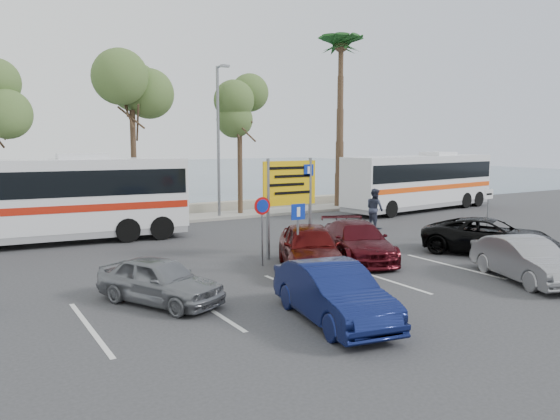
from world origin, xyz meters
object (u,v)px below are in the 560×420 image
street_lamp_right (219,134)px  car_silver_a (160,280)px  coach_bus_right (420,183)px  suv_black (490,236)px  car_maroon (358,241)px  coach_bus_left (38,203)px  pedestrian_far (375,209)px  car_silver_b (526,260)px  car_red (310,247)px  direction_sign (290,190)px  car_blue (333,293)px

street_lamp_right → car_silver_a: (-8.00, -13.53, -3.98)m
coach_bus_right → suv_black: 13.17m
street_lamp_right → car_maroon: 12.65m
street_lamp_right → coach_bus_left: (-9.50, -3.02, -2.88)m
street_lamp_right → pedestrian_far: (4.94, -7.02, -3.62)m
coach_bus_left → car_maroon: bearing=-44.1°
car_silver_b → pedestrian_far: size_ratio=2.04×
car_silver_b → car_maroon: bearing=135.4°
coach_bus_left → coach_bus_right: (21.50, -0.00, -0.07)m
pedestrian_far → car_red: bearing=130.9°
coach_bus_left → car_silver_a: size_ratio=3.34×
direction_sign → suv_black: (6.60, -3.55, -1.76)m
car_silver_b → car_silver_a: bearing=-179.1°
street_lamp_right → coach_bus_left: street_lamp_right is taller
car_red → car_silver_b: bearing=-17.4°
car_red → pedestrian_far: pedestrian_far is taller
car_silver_a → car_silver_b: bearing=-45.6°
car_maroon → coach_bus_right: bearing=58.1°
coach_bus_right → car_red: size_ratio=2.58×
direction_sign → car_maroon: size_ratio=0.78×
coach_bus_right → car_silver_b: bearing=-125.0°
street_lamp_right → pedestrian_far: street_lamp_right is taller
coach_bus_right → suv_black: (-7.40, -10.85, -0.97)m
car_silver_a → car_red: (5.40, 1.00, 0.15)m
street_lamp_right → car_silver_a: size_ratio=2.22×
car_maroon → car_blue: bearing=-112.1°
coach_bus_left → coach_bus_right: coach_bus_left is taller
suv_black → coach_bus_left: bearing=113.1°
car_red → car_silver_a: bearing=-143.8°
coach_bus_right → pedestrian_far: size_ratio=5.94×
coach_bus_right → suv_black: bearing=-124.3°
car_silver_a → car_blue: (3.00, -3.48, 0.07)m
coach_bus_right → car_silver_a: coach_bus_right is taller
car_silver_b → pedestrian_far: 10.37m
suv_black → car_red: bearing=140.1°
direction_sign → car_red: (-0.60, -2.21, -1.66)m
car_silver_a → pedestrian_far: (12.94, 6.52, 0.36)m
suv_black → car_blue: bearing=168.8°
coach_bus_left → pedestrian_far: 15.00m
direction_sign → coach_bus_left: bearing=135.8°
car_red → pedestrian_far: size_ratio=2.30×
pedestrian_far → car_silver_b: bearing=169.4°
car_maroon → car_silver_b: car_maroon is taller
car_blue → car_red: size_ratio=0.92×
street_lamp_right → coach_bus_right: 12.72m
coach_bus_left → coach_bus_right: 21.50m
car_red → suv_black: bearing=15.1°
street_lamp_right → car_maroon: street_lamp_right is taller
street_lamp_right → suv_black: street_lamp_right is taller
coach_bus_left → car_red: (6.90, -9.51, -0.95)m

